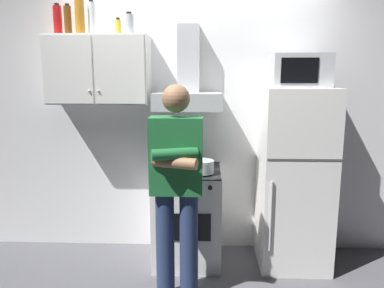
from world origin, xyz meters
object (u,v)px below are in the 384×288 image
at_px(bottle_vodka_clear, 92,19).
at_px(upper_cabinet, 99,70).
at_px(refrigerator, 294,178).
at_px(microwave, 299,71).
at_px(bottle_beer_brown, 68,20).
at_px(bottle_soda_red, 58,20).
at_px(cooking_pot, 202,167).
at_px(stove_oven, 188,216).
at_px(bottle_canister_steel, 129,24).
at_px(bottle_liquor_amber, 80,17).
at_px(range_hood, 188,87).
at_px(person_standing, 176,186).
at_px(bottle_spice_jar, 118,27).

bearing_deg(bottle_vodka_clear, upper_cabinet, -20.20).
xyz_separation_m(refrigerator, microwave, (-0.00, 0.02, 0.94)).
bearing_deg(bottle_beer_brown, bottle_soda_red, 160.01).
bearing_deg(bottle_soda_red, upper_cabinet, -2.90).
bearing_deg(bottle_beer_brown, upper_cabinet, 4.73).
relative_size(microwave, cooking_pot, 1.55).
xyz_separation_m(stove_oven, cooking_pot, (0.13, -0.12, 0.50)).
bearing_deg(bottle_canister_steel, upper_cabinet, 179.14).
relative_size(bottle_vodka_clear, bottle_canister_steel, 1.55).
distance_m(refrigerator, cooking_pot, 0.84).
bearing_deg(bottle_canister_steel, stove_oven, -13.26).
distance_m(cooking_pot, bottle_vodka_clear, 1.62).
bearing_deg(upper_cabinet, bottle_beer_brown, -175.27).
distance_m(bottle_beer_brown, bottle_soda_red, 0.11).
relative_size(bottle_liquor_amber, bottle_beer_brown, 1.20).
distance_m(range_hood, bottle_beer_brown, 1.20).
xyz_separation_m(person_standing, cooking_pot, (0.18, 0.49, 0.03)).
bearing_deg(bottle_vodka_clear, bottle_beer_brown, -169.47).
bearing_deg(range_hood, stove_oven, -90.00).
distance_m(range_hood, bottle_vodka_clear, 1.03).
height_order(upper_cabinet, bottle_spice_jar, bottle_spice_jar).
distance_m(stove_oven, refrigerator, 1.02).
bearing_deg(stove_oven, refrigerator, 0.04).
height_order(microwave, bottle_canister_steel, bottle_canister_steel).
bearing_deg(upper_cabinet, bottle_spice_jar, 2.84).
height_order(cooking_pot, bottle_canister_steel, bottle_canister_steel).
distance_m(bottle_spice_jar, bottle_liquor_amber, 0.34).
height_order(stove_oven, microwave, microwave).
height_order(bottle_vodka_clear, bottle_soda_red, bottle_vodka_clear).
height_order(bottle_liquor_amber, bottle_canister_steel, bottle_liquor_amber).
bearing_deg(cooking_pot, range_hood, 117.88).
distance_m(microwave, person_standing, 1.45).
height_order(person_standing, bottle_canister_steel, bottle_canister_steel).
xyz_separation_m(upper_cabinet, stove_oven, (0.80, -0.13, -1.32)).
relative_size(person_standing, bottle_liquor_amber, 5.23).
bearing_deg(range_hood, bottle_liquor_amber, -178.47).
height_order(range_hood, bottle_liquor_amber, bottle_liquor_amber).
bearing_deg(bottle_beer_brown, bottle_vodka_clear, 10.53).
bearing_deg(refrigerator, person_standing, -148.77).
bearing_deg(bottle_soda_red, bottle_canister_steel, -1.99).
distance_m(range_hood, refrigerator, 1.25).
bearing_deg(bottle_canister_steel, cooking_pot, -20.46).
bearing_deg(cooking_pot, person_standing, -110.30).
bearing_deg(bottle_liquor_amber, microwave, -2.50).
height_order(refrigerator, microwave, microwave).
bearing_deg(bottle_spice_jar, range_hood, -0.74).
relative_size(microwave, bottle_canister_steel, 2.49).
distance_m(person_standing, cooking_pot, 0.52).
height_order(refrigerator, cooking_pot, refrigerator).
relative_size(upper_cabinet, bottle_soda_red, 3.30).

